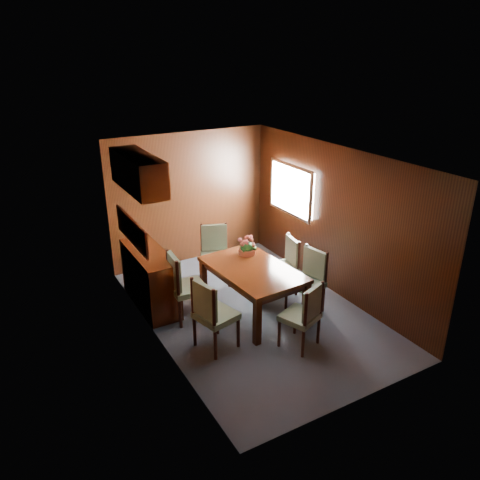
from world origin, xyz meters
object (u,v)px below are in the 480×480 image
dining_table (252,274)px  chair_head (305,313)px  chair_left_near (211,311)px  chair_right_near (309,277)px  sideboard (150,278)px  flower_centerpiece (247,246)px

dining_table → chair_head: chair_head is taller
dining_table → chair_left_near: size_ratio=1.60×
dining_table → chair_right_near: bearing=-27.9°
sideboard → chair_head: size_ratio=1.47×
chair_left_near → dining_table: bearing=105.7°
sideboard → flower_centerpiece: flower_centerpiece is taller
dining_table → flower_centerpiece: (0.18, 0.47, 0.24)m
sideboard → chair_left_near: bearing=-78.9°
chair_head → sideboard: bearing=101.9°
chair_left_near → chair_head: 1.23m
sideboard → flower_centerpiece: bearing=-19.6°
sideboard → chair_head: bearing=-56.6°
chair_head → flower_centerpiece: 1.63m
sideboard → flower_centerpiece: 1.58m
sideboard → chair_left_near: 1.56m
dining_table → chair_right_near: size_ratio=1.68×
dining_table → flower_centerpiece: flower_centerpiece is taller
chair_right_near → chair_head: (-0.66, -0.77, -0.02)m
chair_right_near → flower_centerpiece: size_ratio=3.38×
chair_head → chair_right_near: bearing=27.9°
chair_head → flower_centerpiece: flower_centerpiece is taller
dining_table → chair_right_near: (0.79, -0.35, -0.09)m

